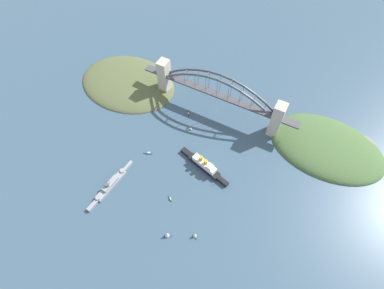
{
  "coord_description": "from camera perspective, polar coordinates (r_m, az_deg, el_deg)",
  "views": [
    {
      "loc": [
        -108.12,
        281.64,
        351.78
      ],
      "look_at": [
        0.0,
        78.91,
        8.0
      ],
      "focal_mm": 27.9,
      "sensor_mm": 36.0,
      "label": 1
    }
  ],
  "objects": [
    {
      "name": "channel_marker_buoy",
      "position": [
        449.57,
        2.29,
        4.92
      ],
      "size": [
        2.2,
        2.2,
        2.75
      ],
      "color": "red",
      "rests_on": "ground"
    },
    {
      "name": "headland_west_shore",
      "position": [
        462.38,
        24.53,
        -0.46
      ],
      "size": [
        160.11,
        109.02,
        28.64
      ],
      "color": "#476638",
      "rests_on": "ground"
    },
    {
      "name": "small_boat_0",
      "position": [
        456.42,
        -0.72,
        5.97
      ],
      "size": [
        7.11,
        9.79,
        2.17
      ],
      "color": "black",
      "rests_on": "ground"
    },
    {
      "name": "naval_cruiser",
      "position": [
        401.67,
        -15.3,
        -7.46
      ],
      "size": [
        13.68,
        83.83,
        18.21
      ],
      "color": "gray",
      "rests_on": "ground"
    },
    {
      "name": "ocean_liner",
      "position": [
        398.58,
        2.32,
        -3.97
      ],
      "size": [
        79.59,
        27.16,
        20.46
      ],
      "color": "black",
      "rests_on": "ground"
    },
    {
      "name": "seaplane_taxiing_near_bridge",
      "position": [
        492.71,
        1.43,
        11.01
      ],
      "size": [
        9.98,
        7.4,
        5.01
      ],
      "color": "#B7B7B2",
      "rests_on": "ground"
    },
    {
      "name": "headland_east_shore",
      "position": [
        511.86,
        -11.82,
        11.45
      ],
      "size": [
        161.67,
        124.08,
        20.18
      ],
      "color": "#515B38",
      "rests_on": "ground"
    },
    {
      "name": "harbor_arch_bridge",
      "position": [
        440.08,
        4.9,
        9.27
      ],
      "size": [
        243.52,
        17.58,
        68.77
      ],
      "color": "#BCB29E",
      "rests_on": "ground"
    },
    {
      "name": "small_boat_5",
      "position": [
        418.74,
        -8.33,
        -1.62
      ],
      "size": [
        11.33,
        6.26,
        2.45
      ],
      "color": "#234C8C",
      "rests_on": "ground"
    },
    {
      "name": "small_boat_4",
      "position": [
        363.72,
        -4.78,
        -16.78
      ],
      "size": [
        8.96,
        7.39,
        10.64
      ],
      "color": "#234C8C",
      "rests_on": "ground"
    },
    {
      "name": "ground_plane",
      "position": [
        463.43,
        4.63,
        6.62
      ],
      "size": [
        1400.0,
        1400.0,
        0.0
      ],
      "primitive_type": "plane",
      "color": "#385166"
    },
    {
      "name": "small_boat_1",
      "position": [
        363.04,
        0.55,
        -16.93
      ],
      "size": [
        7.12,
        5.84,
        9.1
      ],
      "color": "#2D6B3D",
      "rests_on": "ground"
    },
    {
      "name": "small_boat_3",
      "position": [
        383.48,
        -4.16,
        -10.29
      ],
      "size": [
        7.88,
        5.89,
        2.29
      ],
      "color": "#2D6B3D",
      "rests_on": "ground"
    },
    {
      "name": "small_boat_2",
      "position": [
        435.75,
        -0.23,
        3.15
      ],
      "size": [
        6.17,
        3.79,
        7.05
      ],
      "color": "gold",
      "rests_on": "ground"
    }
  ]
}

